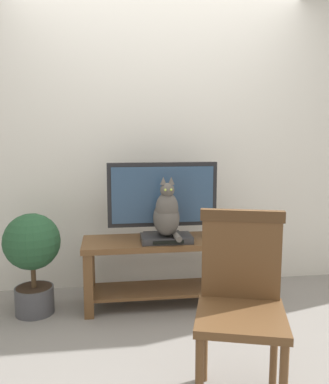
{
  "coord_description": "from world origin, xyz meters",
  "views": [
    {
      "loc": [
        -0.41,
        -2.6,
        1.36
      ],
      "look_at": [
        0.0,
        0.41,
        0.91
      ],
      "focal_mm": 38.02,
      "sensor_mm": 36.0,
      "label": 1
    }
  ],
  "objects_px": {
    "media_box": "(166,238)",
    "book_stack": "(222,233)",
    "tv_stand": "(164,260)",
    "potted_plant": "(32,253)",
    "tv": "(163,197)",
    "cat": "(167,214)",
    "wooden_chair": "(241,293)"
  },
  "relations": [
    {
      "from": "tv_stand",
      "to": "potted_plant",
      "type": "distance_m",
      "value": 1.0
    },
    {
      "from": "tv_stand",
      "to": "cat",
      "type": "xyz_separation_m",
      "value": [
        0.01,
        -0.09,
        0.39
      ]
    },
    {
      "from": "cat",
      "to": "book_stack",
      "type": "height_order",
      "value": "cat"
    },
    {
      "from": "tv",
      "to": "potted_plant",
      "type": "xyz_separation_m",
      "value": [
        -0.99,
        -0.09,
        -0.39
      ]
    },
    {
      "from": "tv",
      "to": "wooden_chair",
      "type": "height_order",
      "value": "tv"
    },
    {
      "from": "tv",
      "to": "media_box",
      "type": "height_order",
      "value": "tv"
    },
    {
      "from": "book_stack",
      "to": "tv_stand",
      "type": "bearing_deg",
      "value": -179.16
    },
    {
      "from": "wooden_chair",
      "to": "book_stack",
      "type": "xyz_separation_m",
      "value": [
        0.24,
        1.19,
        0.01
      ]
    },
    {
      "from": "tv_stand",
      "to": "media_box",
      "type": "xyz_separation_m",
      "value": [
        0.01,
        -0.07,
        0.19
      ]
    },
    {
      "from": "tv",
      "to": "cat",
      "type": "xyz_separation_m",
      "value": [
        0.01,
        -0.15,
        -0.1
      ]
    },
    {
      "from": "tv_stand",
      "to": "potted_plant",
      "type": "height_order",
      "value": "potted_plant"
    },
    {
      "from": "wooden_chair",
      "to": "tv_stand",
      "type": "bearing_deg",
      "value": 101.2
    },
    {
      "from": "media_box",
      "to": "book_stack",
      "type": "distance_m",
      "value": 0.47
    },
    {
      "from": "tv_stand",
      "to": "cat",
      "type": "height_order",
      "value": "cat"
    },
    {
      "from": "tv",
      "to": "potted_plant",
      "type": "distance_m",
      "value": 1.07
    },
    {
      "from": "wooden_chair",
      "to": "potted_plant",
      "type": "xyz_separation_m",
      "value": [
        -1.23,
        1.15,
        -0.09
      ]
    },
    {
      "from": "cat",
      "to": "book_stack",
      "type": "xyz_separation_m",
      "value": [
        0.46,
        0.09,
        -0.19
      ]
    },
    {
      "from": "tv",
      "to": "book_stack",
      "type": "relative_size",
      "value": 3.64
    },
    {
      "from": "cat",
      "to": "wooden_chair",
      "type": "distance_m",
      "value": 1.13
    },
    {
      "from": "tv_stand",
      "to": "book_stack",
      "type": "distance_m",
      "value": 0.51
    },
    {
      "from": "media_box",
      "to": "potted_plant",
      "type": "relative_size",
      "value": 0.5
    },
    {
      "from": "media_box",
      "to": "cat",
      "type": "distance_m",
      "value": 0.2
    },
    {
      "from": "tv",
      "to": "potted_plant",
      "type": "relative_size",
      "value": 1.12
    },
    {
      "from": "tv_stand",
      "to": "cat",
      "type": "bearing_deg",
      "value": -82.27
    },
    {
      "from": "wooden_chair",
      "to": "book_stack",
      "type": "bearing_deg",
      "value": 78.72
    },
    {
      "from": "tv",
      "to": "book_stack",
      "type": "distance_m",
      "value": 0.55
    },
    {
      "from": "tv_stand",
      "to": "media_box",
      "type": "relative_size",
      "value": 3.25
    },
    {
      "from": "media_box",
      "to": "wooden_chair",
      "type": "height_order",
      "value": "wooden_chair"
    },
    {
      "from": "media_box",
      "to": "potted_plant",
      "type": "xyz_separation_m",
      "value": [
        -1.0,
        0.04,
        -0.09
      ]
    },
    {
      "from": "potted_plant",
      "to": "cat",
      "type": "bearing_deg",
      "value": -3.12
    },
    {
      "from": "tv_stand",
      "to": "potted_plant",
      "type": "bearing_deg",
      "value": -178.12
    },
    {
      "from": "tv_stand",
      "to": "media_box",
      "type": "distance_m",
      "value": 0.21
    }
  ]
}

